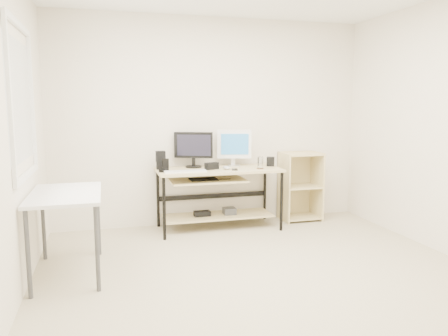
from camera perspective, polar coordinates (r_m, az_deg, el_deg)
room at (r=3.67m, az=3.63°, el=5.09°), size 4.01×4.01×2.62m
desk at (r=5.34m, az=-0.97°, el=-2.33°), size 1.50×0.65×0.75m
side_table at (r=4.12m, az=-19.95°, el=-4.12°), size 0.60×1.00×0.75m
shelf_unit at (r=5.90m, az=9.77°, el=-2.28°), size 0.50×0.40×0.90m
black_monitor at (r=5.39m, az=-4.01°, el=2.72°), size 0.46×0.24×0.44m
white_imac at (r=5.50m, az=1.34°, el=3.01°), size 0.43×0.15×0.46m
keyboard at (r=5.05m, az=-5.06°, el=-0.44°), size 0.49×0.14×0.02m
mouse at (r=5.23m, az=0.33°, el=0.04°), size 0.11×0.14×0.04m
center_speaker at (r=5.23m, az=-1.62°, el=0.26°), size 0.18×0.12×0.08m
speaker_left at (r=5.31m, az=-8.28°, el=1.09°), size 0.11×0.11×0.22m
speaker_right at (r=5.56m, az=6.10°, el=0.85°), size 0.13×0.13×0.11m
audio_controller at (r=5.13m, az=-7.66°, el=0.41°), size 0.08×0.05×0.15m
volume_puck at (r=5.07m, az=-8.17°, el=-0.40°), size 0.07×0.07×0.03m
smartphone at (r=5.21m, az=1.41°, el=-0.18°), size 0.10×0.14×0.01m
coaster at (r=5.30m, az=4.74°, el=-0.07°), size 0.12×0.12×0.01m
drinking_glass at (r=5.29m, az=4.75°, el=0.71°), size 0.09×0.09×0.14m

